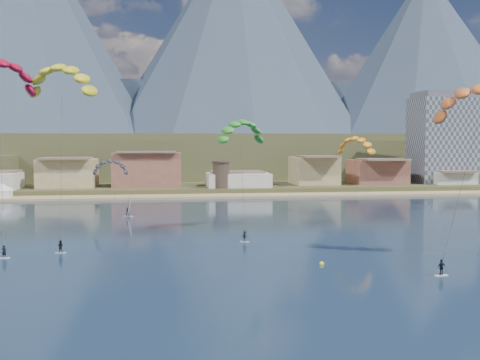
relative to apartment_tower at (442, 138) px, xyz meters
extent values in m
plane|color=black|center=(-85.00, -128.00, -17.82)|extent=(2400.00, 2400.00, 0.00)
cube|color=tan|center=(-85.00, -22.00, -17.57)|extent=(2200.00, 12.00, 0.90)
cube|color=brown|center=(-85.00, 432.00, -17.82)|extent=(2200.00, 900.00, 4.00)
cube|color=brown|center=(-45.00, 92.00, -8.32)|extent=(320.00, 150.00, 15.00)
cube|color=brown|center=(-125.00, 132.00, -6.82)|extent=(380.00, 170.00, 18.00)
cone|color=#2E3A4D|center=(-325.00, 692.00, 184.18)|extent=(460.00, 460.00, 400.00)
cone|color=#2E3A4D|center=(15.00, 712.00, 164.18)|extent=(440.00, 440.00, 360.00)
cone|color=#2E3A4D|center=(315.00, 672.00, 129.18)|extent=(380.00, 380.00, 290.00)
cube|color=#2E3A4D|center=(-85.00, 772.00, 39.18)|extent=(2000.00, 200.00, 110.00)
cube|color=gray|center=(0.00, 0.00, -0.82)|extent=(20.00, 16.00, 30.00)
cube|color=#59595E|center=(0.00, 0.00, 15.18)|extent=(18.00, 14.40, 2.00)
cylinder|color=#47382D|center=(-80.00, -14.00, -11.82)|extent=(5.20, 5.20, 8.00)
cylinder|color=#47382D|center=(-80.00, -14.00, -7.52)|extent=(5.82, 5.82, 0.60)
cube|color=white|center=(-143.00, -22.00, -16.12)|extent=(4.50, 4.50, 2.00)
pyramid|color=white|center=(-143.00, -22.00, -13.12)|extent=(6.40, 6.40, 2.00)
cube|color=silver|center=(-119.64, -106.25, -17.77)|extent=(1.58, 0.64, 0.10)
imported|color=black|center=(-119.64, -106.25, -16.83)|extent=(0.69, 0.50, 1.77)
cylinder|color=#262626|center=(-121.26, -100.60, -5.19)|extent=(0.05, 0.05, 25.84)
cube|color=silver|center=(-112.54, -103.31, -17.77)|extent=(1.63, 0.87, 0.10)
imported|color=black|center=(-112.54, -103.31, -16.82)|extent=(1.03, 0.89, 1.80)
cylinder|color=#262626|center=(-113.12, -98.02, -5.27)|extent=(0.05, 0.05, 25.16)
cube|color=silver|center=(-64.06, -124.00, -17.76)|extent=(1.72, 0.79, 0.11)
imported|color=black|center=(-64.06, -124.00, -16.76)|extent=(1.18, 0.66, 1.90)
cylinder|color=#262626|center=(-59.28, -119.49, -7.60)|extent=(0.05, 0.05, 22.31)
cube|color=silver|center=(-84.50, -97.93, -17.77)|extent=(1.51, 1.18, 0.10)
imported|color=black|center=(-84.50, -97.93, -16.86)|extent=(1.29, 1.14, 1.72)
cylinder|color=#262626|center=(-84.05, -92.51, -9.13)|extent=(0.05, 0.05, 18.67)
cylinder|color=#262626|center=(-110.61, -50.35, -13.44)|extent=(0.04, 0.04, 11.43)
cylinder|color=#262626|center=(-54.60, -69.55, -10.83)|extent=(0.04, 0.04, 15.60)
cube|color=silver|center=(-105.49, -63.14, -17.76)|extent=(2.43, 1.99, 0.12)
imported|color=black|center=(-105.49, -63.14, -16.81)|extent=(1.03, 0.95, 1.76)
cube|color=white|center=(-105.08, -63.14, -15.55)|extent=(2.30, 2.73, 4.21)
sphere|color=yellow|center=(-76.74, -116.01, -17.71)|extent=(0.63, 0.63, 0.63)
camera|label=1|loc=(-97.19, -187.11, -1.71)|focal=41.87mm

